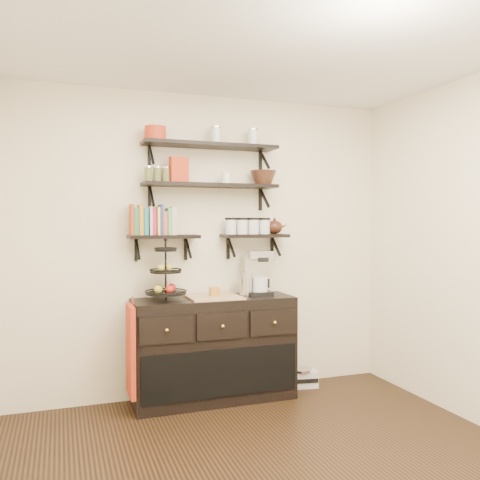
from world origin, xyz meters
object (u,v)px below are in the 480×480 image
object	(u,v)px
sideboard	(214,349)
coffee_maker	(258,274)
fruit_stand	(166,280)
radio	(302,378)

from	to	relation	value
sideboard	coffee_maker	xyz separation A→B (m)	(0.42, 0.03, 0.64)
fruit_stand	radio	distance (m)	1.63
coffee_maker	fruit_stand	bearing A→B (deg)	-173.33
coffee_maker	radio	xyz separation A→B (m)	(0.46, 0.03, -1.01)
fruit_stand	coffee_maker	xyz separation A→B (m)	(0.84, 0.02, 0.02)
sideboard	radio	world-z (taller)	sideboard
coffee_maker	radio	world-z (taller)	coffee_maker
coffee_maker	radio	bearing A→B (deg)	8.84
sideboard	radio	bearing A→B (deg)	3.76
fruit_stand	radio	size ratio (longest dim) A/B	1.60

